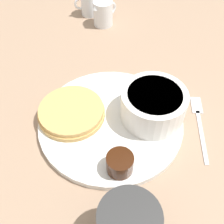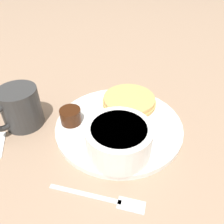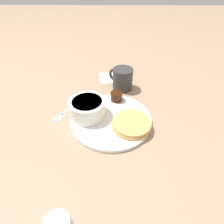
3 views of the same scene
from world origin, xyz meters
name	(u,v)px [view 1 (image 1 of 3)]	position (x,y,z in m)	size (l,w,h in m)	color
ground_plane	(111,124)	(0.00, 0.00, 0.00)	(4.00, 4.00, 0.00)	#9E7F66
plate	(111,122)	(0.00, 0.00, 0.01)	(0.26, 0.26, 0.01)	white
pancake_stack	(71,112)	(0.03, 0.06, 0.02)	(0.12, 0.12, 0.02)	tan
bowl	(153,104)	(-0.01, -0.07, 0.04)	(0.12, 0.12, 0.06)	white
syrup_cup	(120,163)	(-0.10, 0.02, 0.03)	(0.04, 0.04, 0.03)	#38190A
butter_ramekin	(168,115)	(-0.03, -0.09, 0.03)	(0.04, 0.04, 0.04)	white
creamer_pitcher_near	(103,13)	(0.32, -0.09, 0.03)	(0.05, 0.07, 0.06)	white
creamer_pitcher_far	(89,3)	(0.38, -0.07, 0.03)	(0.04, 0.07, 0.06)	white
fork	(199,119)	(-0.05, -0.16, 0.00)	(0.15, 0.07, 0.00)	silver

